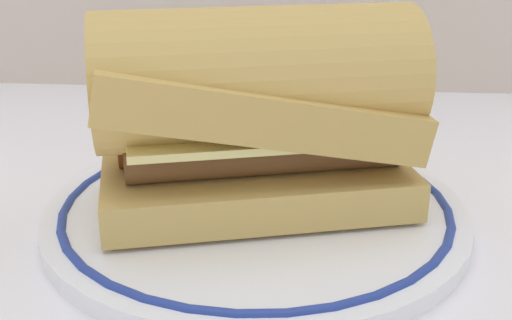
{
  "coord_description": "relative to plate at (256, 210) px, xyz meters",
  "views": [
    {
      "loc": [
        0.02,
        -0.39,
        0.21
      ],
      "look_at": [
        -0.01,
        0.02,
        0.04
      ],
      "focal_mm": 46.78,
      "sensor_mm": 36.0,
      "label": 1
    }
  ],
  "objects": [
    {
      "name": "ground_plane",
      "position": [
        0.01,
        -0.02,
        -0.01
      ],
      "size": [
        1.5,
        1.5,
        0.0
      ],
      "primitive_type": "plane",
      "color": "white"
    },
    {
      "name": "plate",
      "position": [
        0.0,
        0.0,
        0.0
      ],
      "size": [
        0.29,
        0.29,
        0.01
      ],
      "color": "white",
      "rests_on": "ground_plane"
    },
    {
      "name": "sausage_sandwich",
      "position": [
        -0.0,
        0.0,
        0.07
      ],
      "size": [
        0.23,
        0.15,
        0.13
      ],
      "rotation": [
        0.0,
        0.0,
        0.26
      ],
      "color": "tan",
      "rests_on": "plate"
    }
  ]
}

